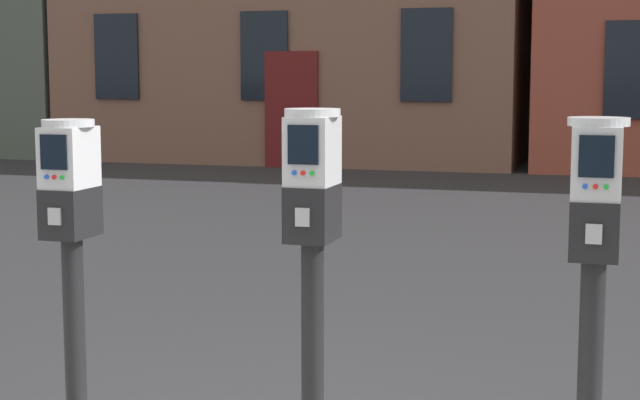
% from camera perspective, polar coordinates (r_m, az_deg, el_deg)
% --- Properties ---
extents(parking_meter_near_kerb, '(0.22, 0.25, 1.39)m').
position_cam_1_polar(parking_meter_near_kerb, '(4.36, -13.81, -1.25)').
color(parking_meter_near_kerb, black).
rests_on(parking_meter_near_kerb, sidewalk_slab).
extents(parking_meter_twin_adjacent, '(0.22, 0.25, 1.44)m').
position_cam_1_polar(parking_meter_twin_adjacent, '(3.93, -0.43, -1.39)').
color(parking_meter_twin_adjacent, black).
rests_on(parking_meter_twin_adjacent, sidewalk_slab).
extents(parking_meter_end_of_row, '(0.22, 0.25, 1.42)m').
position_cam_1_polar(parking_meter_end_of_row, '(3.76, 15.17, -2.25)').
color(parking_meter_end_of_row, black).
rests_on(parking_meter_end_of_row, sidewalk_slab).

